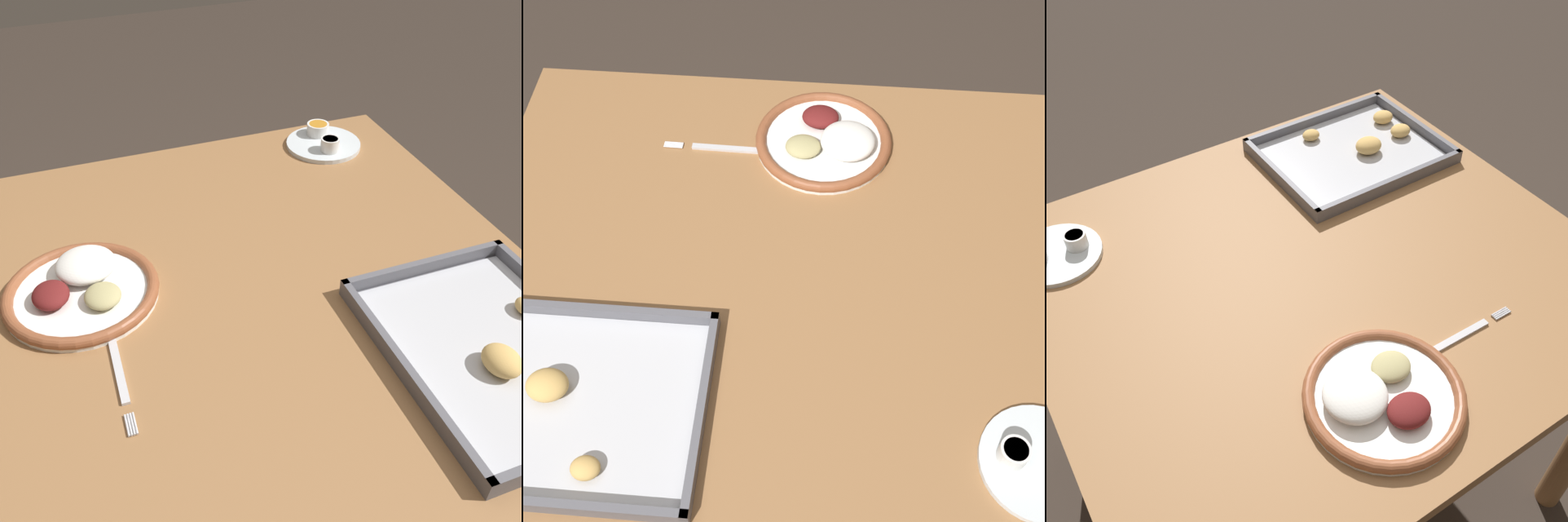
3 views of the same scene
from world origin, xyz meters
TOP-DOWN VIEW (x-y plane):
  - ground_plane at (0.00, 0.00)m, footprint 8.00×8.00m
  - dining_table at (0.00, 0.00)m, footprint 1.01×0.92m
  - dinner_plate at (-0.08, -0.29)m, footprint 0.25×0.25m
  - fork at (0.11, -0.27)m, footprint 0.21×0.02m
  - saucer_plate at (-0.40, 0.29)m, footprint 0.17×0.17m
  - baking_tray at (0.27, 0.26)m, footprint 0.39×0.31m

SIDE VIEW (x-z plane):
  - ground_plane at x=0.00m, z-range 0.00..0.00m
  - dining_table at x=0.00m, z-range 0.26..1.01m
  - fork at x=0.11m, z-range 0.75..0.75m
  - baking_tray at x=0.27m, z-range 0.74..0.78m
  - saucer_plate at x=-0.40m, z-range 0.74..0.78m
  - dinner_plate at x=-0.08m, z-range 0.74..0.79m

